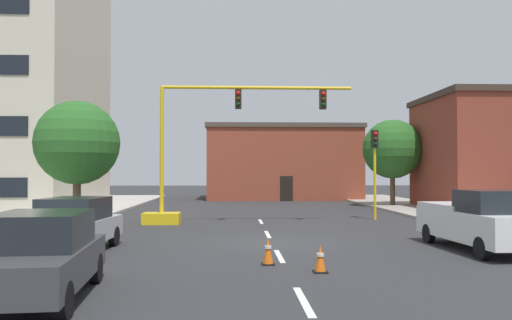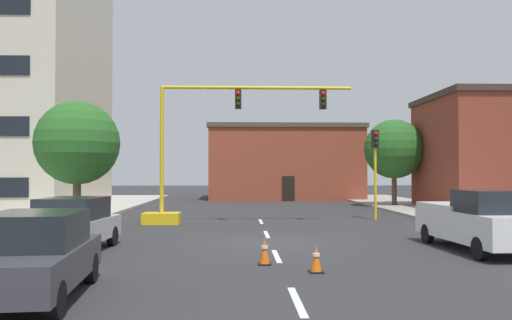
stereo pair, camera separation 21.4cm
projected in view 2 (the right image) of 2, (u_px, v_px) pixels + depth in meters
The scene contains 18 objects.
ground_plane at pixel (270, 243), 18.74m from camera, with size 160.00×160.00×0.00m, color #2D2D30.
sidewalk_left at pixel (34, 221), 26.35m from camera, with size 6.00×56.00×0.14m, color #B2ADA3.
sidewalk_right at pixel (481, 220), 27.13m from camera, with size 6.00×56.00×0.14m, color #9E998E.
lane_stripe_seg_1 at pixel (297, 301), 10.25m from camera, with size 0.16×2.40×0.01m, color silver.
lane_stripe_seg_2 at pixel (277, 256), 15.75m from camera, with size 0.16×2.40×0.01m, color silver.
lane_stripe_seg_3 at pixel (267, 234), 21.24m from camera, with size 0.16×2.40×0.01m, color silver.
lane_stripe_seg_4 at pixel (261, 222), 26.74m from camera, with size 0.16×2.40×0.01m, color silver.
building_brick_center at pixel (284, 163), 49.78m from camera, with size 14.29×8.82×6.91m.
building_row_right at pixel (509, 152), 35.49m from camera, with size 10.93×8.84×7.84m.
traffic_signal_gantry at pixel (190, 177), 25.64m from camera, with size 10.31×1.20×6.83m.
traffic_light_pole_right at pixel (375, 154), 27.76m from camera, with size 0.32×0.47×4.80m.
tree_left_near at pixel (77, 143), 23.79m from camera, with size 3.83×3.83×5.81m.
tree_right_far at pixel (394, 149), 38.33m from camera, with size 4.36×4.36×6.44m.
pickup_truck_white at pixel (478, 221), 16.84m from camera, with size 2.27×5.49×1.99m.
sedan_dark_gray_near_left at pixel (34, 255), 10.41m from camera, with size 2.22×4.64×1.74m.
sedan_silver_mid_left at pixel (72, 224), 16.49m from camera, with size 2.15×4.62×1.74m.
traffic_cone_roadside_a at pixel (265, 251), 14.29m from camera, with size 0.36×0.36×0.76m.
traffic_cone_roadside_b at pixel (316, 259), 13.17m from camera, with size 0.36×0.36×0.71m.
Camera 2 is at (-1.16, -18.78, 2.55)m, focal length 36.50 mm.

